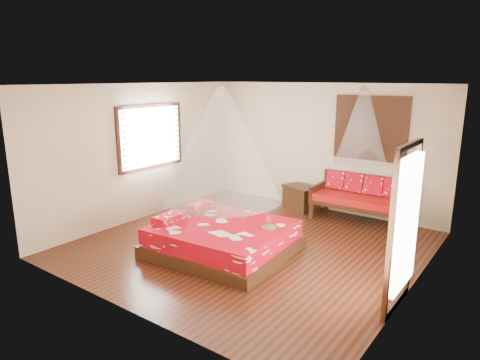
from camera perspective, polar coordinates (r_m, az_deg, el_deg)
name	(u,v)px	position (r m, az deg, el deg)	size (l,w,h in m)	color
room	(252,168)	(7.32, 1.56, 1.58)	(5.54, 5.54, 2.84)	black
bed	(222,238)	(7.35, -2.43, -7.73)	(2.31, 2.11, 0.65)	black
daybed	(360,197)	(9.12, 15.70, -2.17)	(1.86, 0.83, 0.96)	black
storage_chest	(301,197)	(9.79, 8.19, -2.27)	(0.91, 0.78, 0.53)	black
shutter_panel	(370,128)	(9.17, 17.00, 6.62)	(1.52, 0.06, 1.32)	black
window_left	(151,137)	(9.19, -11.79, 5.68)	(0.10, 1.74, 1.34)	black
glazed_door	(402,229)	(5.77, 20.80, -6.10)	(0.08, 1.02, 2.16)	black
wine_tray	(269,225)	(7.07, 3.82, -6.03)	(0.25, 0.25, 0.20)	brown
mosquito_net_main	(222,145)	(6.91, -2.42, 4.66)	(1.98, 1.98, 1.80)	silver
mosquito_net_daybed	(362,125)	(8.72, 16.00, 7.01)	(1.01, 1.01, 1.50)	silver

